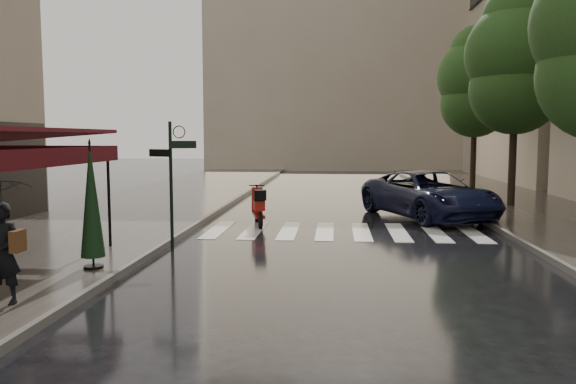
# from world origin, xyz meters

# --- Properties ---
(ground) EXTENTS (120.00, 120.00, 0.00)m
(ground) POSITION_xyz_m (0.00, 0.00, 0.00)
(ground) COLOR black
(ground) RESTS_ON ground
(sidewalk_near) EXTENTS (6.00, 60.00, 0.12)m
(sidewalk_near) POSITION_xyz_m (-4.50, 12.00, 0.06)
(sidewalk_near) COLOR #38332D
(sidewalk_near) RESTS_ON ground
(sidewalk_far) EXTENTS (5.50, 60.00, 0.12)m
(sidewalk_far) POSITION_xyz_m (10.25, 12.00, 0.06)
(sidewalk_far) COLOR #38332D
(sidewalk_far) RESTS_ON ground
(curb_near) EXTENTS (0.12, 60.00, 0.16)m
(curb_near) POSITION_xyz_m (-1.45, 12.00, 0.07)
(curb_near) COLOR #595651
(curb_near) RESTS_ON ground
(curb_far) EXTENTS (0.12, 60.00, 0.16)m
(curb_far) POSITION_xyz_m (7.45, 12.00, 0.07)
(curb_far) COLOR #595651
(curb_far) RESTS_ON ground
(crosswalk) EXTENTS (7.85, 3.20, 0.01)m
(crosswalk) POSITION_xyz_m (2.98, 6.00, 0.01)
(crosswalk) COLOR silver
(crosswalk) RESTS_ON ground
(signpost) EXTENTS (1.17, 0.29, 3.10)m
(signpost) POSITION_xyz_m (-1.19, 3.00, 1.83)
(signpost) COLOR black
(signpost) RESTS_ON ground
(haussmann_far) EXTENTS (8.00, 16.00, 18.50)m
(haussmann_far) POSITION_xyz_m (16.50, 26.00, 9.25)
(haussmann_far) COLOR gray
(haussmann_far) RESTS_ON ground
(backdrop_building) EXTENTS (22.00, 6.00, 20.00)m
(backdrop_building) POSITION_xyz_m (3.00, 38.00, 10.00)
(backdrop_building) COLOR gray
(backdrop_building) RESTS_ON ground
(tree_mid) EXTENTS (3.80, 3.80, 8.34)m
(tree_mid) POSITION_xyz_m (9.50, 12.00, 5.59)
(tree_mid) COLOR black
(tree_mid) RESTS_ON sidewalk_far
(tree_far) EXTENTS (3.80, 3.80, 8.16)m
(tree_far) POSITION_xyz_m (9.70, 19.00, 5.46)
(tree_far) COLOR black
(tree_far) RESTS_ON sidewalk_far
(pedestrian_with_umbrella) EXTENTS (0.96, 0.98, 2.42)m
(pedestrian_with_umbrella) POSITION_xyz_m (-2.42, -1.95, 1.73)
(pedestrian_with_umbrella) COLOR black
(pedestrian_with_umbrella) RESTS_ON sidewalk_near
(scooter) EXTENTS (0.72, 1.82, 1.21)m
(scooter) POSITION_xyz_m (0.39, 6.88, 0.56)
(scooter) COLOR black
(scooter) RESTS_ON ground
(parked_car) EXTENTS (4.65, 6.28, 1.58)m
(parked_car) POSITION_xyz_m (5.89, 9.01, 0.79)
(parked_car) COLOR black
(parked_car) RESTS_ON ground
(parasol_back) EXTENTS (0.47, 0.47, 2.54)m
(parasol_back) POSITION_xyz_m (-2.07, 0.50, 1.49)
(parasol_back) COLOR black
(parasol_back) RESTS_ON sidewalk_near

